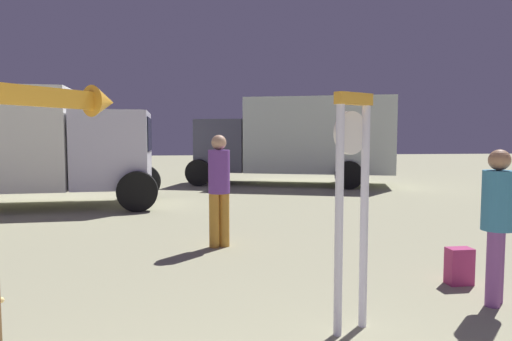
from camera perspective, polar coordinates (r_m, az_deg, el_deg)
standing_clock at (r=3.86m, az=12.10°, el=-2.37°), size 0.38×0.25×2.03m
arrow_sign at (r=3.52m, az=-26.07°, el=1.66°), size 0.84×0.97×2.31m
person_near_clock at (r=5.02m, az=28.33°, el=-5.41°), size 0.30×0.30×1.54m
backpack at (r=5.66m, az=24.40°, el=-11.04°), size 0.28×0.21×0.41m
person_distant at (r=6.74m, az=-4.71°, el=-1.82°), size 0.32×0.32×1.69m
box_truck_far at (r=15.68m, az=5.60°, el=4.11°), size 7.28×4.43×2.97m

